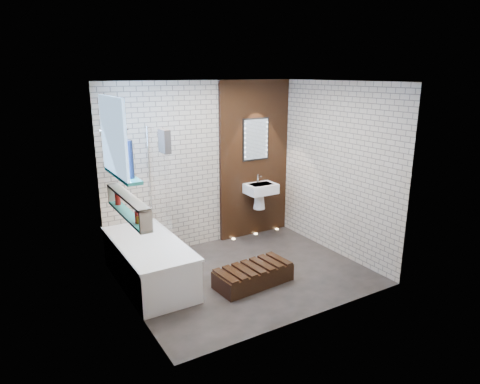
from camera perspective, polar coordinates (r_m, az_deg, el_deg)
ground at (r=6.04m, az=0.74°, el=-10.90°), size 3.20×3.20×0.00m
room_shell at (r=5.58m, az=0.79°, el=1.12°), size 3.24×3.20×2.60m
walnut_panel at (r=7.12m, az=1.94°, el=4.32°), size 1.30×0.06×2.60m
clerestory_window at (r=5.17m, az=-16.38°, el=6.12°), size 0.18×1.00×0.94m
display_niche at (r=5.15m, az=-14.79°, el=-1.83°), size 0.14×1.30×0.26m
bathtub at (r=5.82m, az=-12.11°, el=-9.17°), size 0.79×1.74×0.70m
bath_screen at (r=6.00m, az=-10.83°, el=1.68°), size 0.01×0.78×1.40m
towel at (r=5.62m, az=-10.09°, el=6.72°), size 0.09×0.23×0.31m
shower_head at (r=5.80m, az=-15.43°, el=8.17°), size 0.18×0.18×0.02m
washbasin at (r=7.08m, az=2.76°, el=-0.00°), size 0.50×0.36×0.58m
led_mirror at (r=7.03m, az=2.13°, el=7.07°), size 0.50×0.02×0.70m
walnut_step at (r=5.73m, az=1.79°, el=-11.17°), size 1.06×0.54×0.23m
niche_bottles at (r=5.24m, az=-15.05°, el=-1.83°), size 0.07×0.87×0.17m
sill_vases at (r=5.21m, az=-15.41°, el=3.74°), size 0.20×0.56×0.43m
floor_uplights at (r=7.43m, az=2.14°, el=-5.61°), size 0.96×0.06×0.01m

